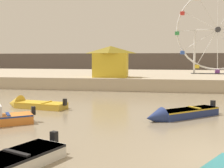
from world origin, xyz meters
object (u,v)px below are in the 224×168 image
at_px(motorboat_mustard_yellow, 31,104).
at_px(ferris_wheel_white_frame, 218,31).
at_px(carnival_booth_yellow_awning, 111,61).
at_px(motorboat_navy_blue, 178,114).

distance_m(motorboat_mustard_yellow, ferris_wheel_white_frame, 27.30).
height_order(ferris_wheel_white_frame, carnival_booth_yellow_awning, ferris_wheel_white_frame).
bearing_deg(carnival_booth_yellow_awning, ferris_wheel_white_frame, 31.92).
height_order(motorboat_mustard_yellow, ferris_wheel_white_frame, ferris_wheel_white_frame).
relative_size(motorboat_navy_blue, ferris_wheel_white_frame, 0.41).
bearing_deg(motorboat_mustard_yellow, motorboat_navy_blue, 179.38).
relative_size(ferris_wheel_white_frame, carnival_booth_yellow_awning, 2.65).
distance_m(motorboat_navy_blue, carnival_booth_yellow_awning, 16.15).
bearing_deg(motorboat_navy_blue, ferris_wheel_white_frame, -145.34).
height_order(motorboat_mustard_yellow, carnival_booth_yellow_awning, carnival_booth_yellow_awning).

